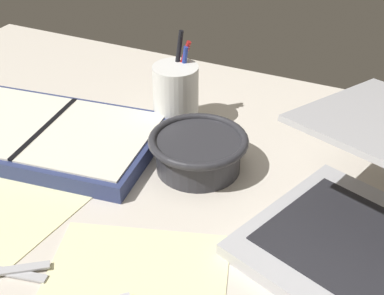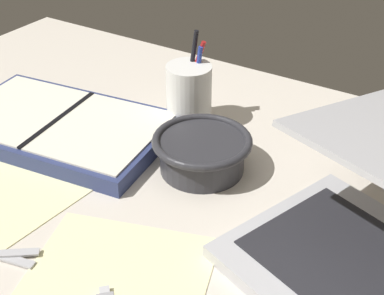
{
  "view_description": "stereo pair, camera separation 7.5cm",
  "coord_description": "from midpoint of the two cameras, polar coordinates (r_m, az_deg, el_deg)",
  "views": [
    {
      "loc": [
        28.1,
        -48.47,
        50.46
      ],
      "look_at": [
        1.18,
        8.48,
        9.0
      ],
      "focal_mm": 50.0,
      "sensor_mm": 36.0,
      "label": 1
    },
    {
      "loc": [
        34.7,
        -44.85,
        50.46
      ],
      "look_at": [
        1.18,
        8.48,
        9.0
      ],
      "focal_mm": 50.0,
      "sensor_mm": 36.0,
      "label": 2
    }
  ],
  "objects": [
    {
      "name": "desk_top",
      "position": [
        0.75,
        -6.54,
        -8.25
      ],
      "size": [
        140.0,
        100.0,
        2.0
      ],
      "primitive_type": "cube",
      "color": "beige",
      "rests_on": "ground"
    },
    {
      "name": "bowl",
      "position": [
        0.81,
        -2.07,
        -0.42
      ],
      "size": [
        15.27,
        15.27,
        5.79
      ],
      "color": "#2D2D33",
      "rests_on": "desk_top"
    },
    {
      "name": "pen_cup",
      "position": [
        0.93,
        -4.07,
        5.59
      ],
      "size": [
        7.85,
        7.85,
        16.29
      ],
      "color": "white",
      "rests_on": "desk_top"
    },
    {
      "name": "planner",
      "position": [
        0.93,
        -17.52,
        1.21
      ],
      "size": [
        39.29,
        26.7,
        3.21
      ],
      "rotation": [
        0.0,
        0.0,
        0.13
      ],
      "color": "navy",
      "rests_on": "desk_top"
    },
    {
      "name": "paper_sheet_beside_planner",
      "position": [
        0.81,
        -21.89,
        -6.13
      ],
      "size": [
        20.31,
        25.86,
        0.16
      ],
      "primitive_type": "cube",
      "rotation": [
        0.0,
        0.0,
        -0.08
      ],
      "color": "#F4EFB2",
      "rests_on": "desk_top"
    }
  ]
}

